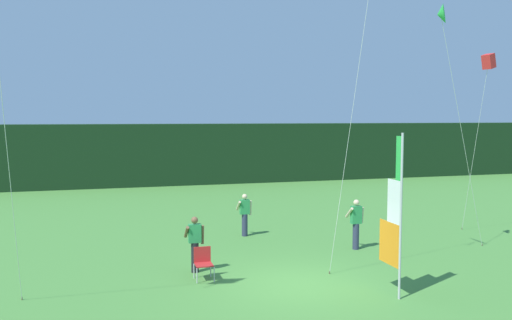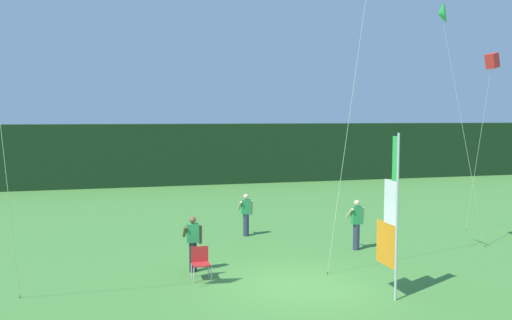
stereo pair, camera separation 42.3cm
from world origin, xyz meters
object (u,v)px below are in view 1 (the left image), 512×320
Objects in this scene: folding_chair at (203,261)px; kite_green_delta_0 at (441,16)px; kite_red_box_1 at (488,63)px; person_mid_field at (245,214)px; person_far_left at (356,223)px; banner_flag at (394,218)px; person_near_banner at (195,243)px.

kite_green_delta_0 is at bearing 1.04° from folding_chair.
kite_red_box_1 is (11.10, 2.16, 6.01)m from folding_chair.
person_mid_field is at bearing 136.87° from kite_green_delta_0.
kite_green_delta_0 reaches higher than person_far_left.
kite_green_delta_0 is (3.22, 2.86, 5.68)m from banner_flag.
kite_green_delta_0 reaches higher than folding_chair.
person_mid_field is 0.94× the size of person_far_left.
folding_chair is at bearing -161.91° from person_far_left.
banner_flag is 7.91m from person_mid_field.
folding_chair is 12.81m from kite_red_box_1.
person_near_banner is 1.02× the size of person_mid_field.
banner_flag reaches higher than folding_chair.
person_near_banner is 4.93m from person_mid_field.
folding_chair is at bearing -178.96° from kite_green_delta_0.
kite_red_box_1 is at bearing 35.95° from banner_flag.
kite_green_delta_0 is at bearing -4.32° from person_near_banner.
person_far_left is at bearing 11.05° from person_near_banner.
person_far_left is 7.82m from kite_red_box_1.
kite_red_box_1 reaches higher than person_far_left.
banner_flag is at bearing -76.32° from person_mid_field.
person_far_left is at bearing 138.71° from kite_green_delta_0.
person_far_left is at bearing -44.22° from person_mid_field.
person_far_left is 7.23m from kite_green_delta_0.
person_near_banner is 0.20× the size of kite_green_delta_0.
person_near_banner is at bearing 175.68° from kite_green_delta_0.
kite_green_delta_0 is (7.60, 0.14, 7.15)m from folding_chair.
person_near_banner reaches higher than folding_chair.
person_far_left reaches higher than person_near_banner.
folding_chair is 10.44m from kite_green_delta_0.
person_far_left is at bearing -176.75° from kite_red_box_1.
kite_green_delta_0 is at bearing -43.13° from person_mid_field.
person_far_left is (1.28, 4.57, -1.07)m from banner_flag.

